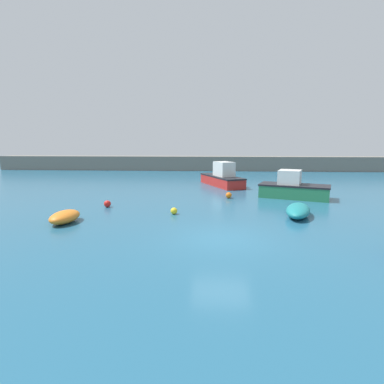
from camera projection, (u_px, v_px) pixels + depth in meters
The scene contains 9 objects.
ground_plane at pixel (221, 241), 12.76m from camera, with size 120.00×120.00×0.20m, color #235B7A.
harbor_breakwater at pixel (215, 163), 45.09m from camera, with size 65.71×3.15×2.09m, color slate.
motorboat_with_cabin at pixel (293, 188), 22.15m from camera, with size 5.35×3.74×2.06m.
cabin_cruiser_white at pixel (222, 178), 28.47m from camera, with size 4.25×6.41×2.30m.
dinghy_near_pier at pixel (65, 217), 15.23m from camera, with size 1.31×2.16×0.63m.
rowboat_white_midwater at pixel (298, 210), 16.55m from camera, with size 2.19×3.42×0.68m.
mooring_buoy_red at pixel (107, 204), 18.95m from camera, with size 0.43×0.43×0.43m, color red.
mooring_buoy_yellow at pixel (174, 211), 17.08m from camera, with size 0.39×0.39×0.39m, color yellow.
mooring_buoy_orange at pixel (229, 195), 22.09m from camera, with size 0.44×0.44×0.44m, color orange.
Camera 1 is at (-0.43, -12.31, 4.01)m, focal length 28.00 mm.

